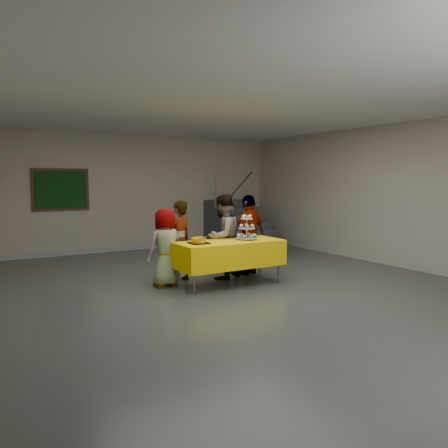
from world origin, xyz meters
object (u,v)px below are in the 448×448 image
object	(u,v)px
schoolchild_c	(223,237)
schoolchild_d	(249,235)
bear_cake	(199,240)
schoolchild_a	(166,247)
noticeboard	(61,190)
bake_table	(230,253)
cupcake_stand	(247,230)
schoolchild_b	(179,241)
staircase	(239,229)

from	to	relation	value
schoolchild_c	schoolchild_d	size ratio (longest dim) A/B	1.01
bear_cake	schoolchild_c	size ratio (longest dim) A/B	0.23
schoolchild_a	noticeboard	world-z (taller)	noticeboard
bear_cake	schoolchild_a	world-z (taller)	schoolchild_a
bake_table	noticeboard	size ratio (longest dim) A/B	1.45
schoolchild_a	schoolchild_c	size ratio (longest dim) A/B	0.86
cupcake_stand	bake_table	bearing A→B (deg)	-177.02
cupcake_stand	bear_cake	size ratio (longest dim) A/B	1.24
cupcake_stand	bear_cake	distance (m)	0.97
bake_table	schoolchild_a	bearing A→B (deg)	152.77
bake_table	cupcake_stand	xyz separation A→B (m)	(0.36, 0.02, 0.39)
schoolchild_b	staircase	bearing A→B (deg)	-155.24
bear_cake	schoolchild_d	distance (m)	1.49
schoolchild_b	bake_table	bearing A→B (deg)	112.99
bear_cake	noticeboard	world-z (taller)	noticeboard
schoolchild_c	staircase	world-z (taller)	staircase
schoolchild_a	noticeboard	xyz separation A→B (m)	(-0.95, 4.05, 0.93)
schoolchild_b	schoolchild_d	world-z (taller)	schoolchild_d
schoolchild_b	schoolchild_c	distance (m)	0.82
bake_table	schoolchild_d	distance (m)	0.98
bake_table	staircase	distance (m)	4.52
bear_cake	noticeboard	xyz separation A→B (m)	(-1.33, 4.55, 0.77)
schoolchild_d	schoolchild_b	bearing A→B (deg)	-26.14
schoolchild_d	cupcake_stand	bearing A→B (deg)	32.22
schoolchild_b	schoolchild_d	xyz separation A→B (m)	(1.41, -0.16, 0.04)
bake_table	schoolchild_c	xyz separation A→B (m)	(0.16, 0.50, 0.22)
cupcake_stand	noticeboard	bearing A→B (deg)	116.87
schoolchild_a	cupcake_stand	bearing A→B (deg)	150.79
schoolchild_b	noticeboard	bearing A→B (deg)	-89.68
cupcake_stand	schoolchild_a	distance (m)	1.46
schoolchild_c	bake_table	bearing A→B (deg)	50.14
schoolchild_d	schoolchild_a	bearing A→B (deg)	-18.08
schoolchild_b	staircase	size ratio (longest dim) A/B	0.61
schoolchild_c	noticeboard	world-z (taller)	noticeboard
cupcake_stand	schoolchild_d	bearing A→B (deg)	51.92
schoolchild_d	noticeboard	distance (m)	4.91
schoolchild_c	schoolchild_d	bearing A→B (deg)	162.29
schoolchild_a	noticeboard	distance (m)	4.27
cupcake_stand	schoolchild_d	distance (m)	0.70
bake_table	bear_cake	distance (m)	0.66
schoolchild_c	schoolchild_d	distance (m)	0.63
staircase	schoolchild_b	bearing A→B (deg)	-136.78
schoolchild_d	bear_cake	bearing A→B (deg)	1.83
schoolchild_a	schoolchild_d	bearing A→B (deg)	172.32
noticeboard	bear_cake	bearing A→B (deg)	-73.65
bake_table	schoolchild_a	xyz separation A→B (m)	(-0.98, 0.51, 0.12)
staircase	bear_cake	bearing A→B (deg)	-130.50
bear_cake	staircase	distance (m)	4.90
schoolchild_c	schoolchild_a	bearing A→B (deg)	-22.48
schoolchild_a	schoolchild_d	distance (m)	1.77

